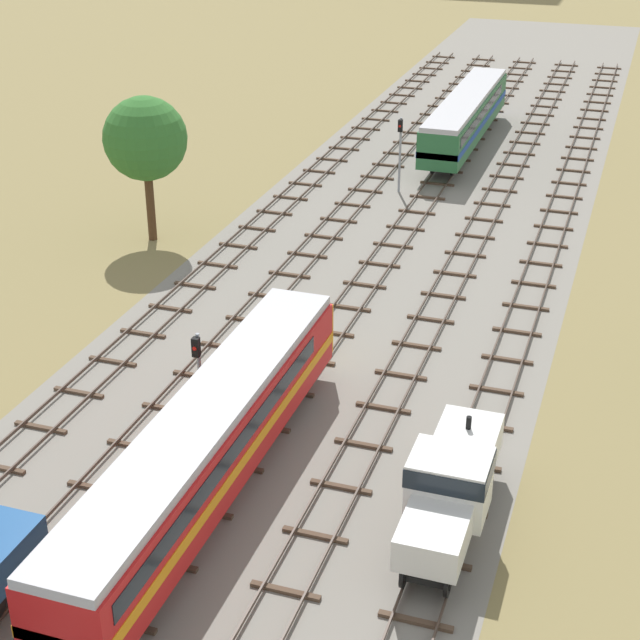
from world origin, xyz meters
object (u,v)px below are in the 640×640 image
Objects in this scene: diesel_railcar_centre_left_far at (466,115)px; signal_post_near at (199,371)px; signal_post_nearest at (400,145)px; shunter_loco_centre_right_midfar at (451,483)px; diesel_railcar_centre_left_mid at (208,441)px.

diesel_railcar_centre_left_far is 4.47× the size of signal_post_near.
signal_post_nearest reaches higher than signal_post_near.
signal_post_nearest is at bearing 107.29° from shunter_loco_centre_right_midfar.
shunter_loco_centre_right_midfar is at bearing -15.10° from signal_post_near.
signal_post_near reaches higher than diesel_railcar_centre_left_mid.
signal_post_nearest reaches higher than diesel_railcar_centre_left_mid.
signal_post_nearest is 1.12× the size of signal_post_near.
signal_post_near is at bearing -92.84° from diesel_railcar_centre_left_far.
diesel_railcar_centre_left_mid reaches higher than shunter_loco_centre_right_midfar.
diesel_railcar_centre_left_far is 4.00× the size of signal_post_nearest.
signal_post_nearest is at bearing 93.46° from diesel_railcar_centre_left_mid.
diesel_railcar_centre_left_mid is at bearing -173.11° from shunter_loco_centre_right_midfar.
signal_post_nearest reaches higher than shunter_loco_centre_right_midfar.
diesel_railcar_centre_left_far is at bearing 79.54° from signal_post_nearest.
signal_post_nearest is 31.86m from signal_post_near.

